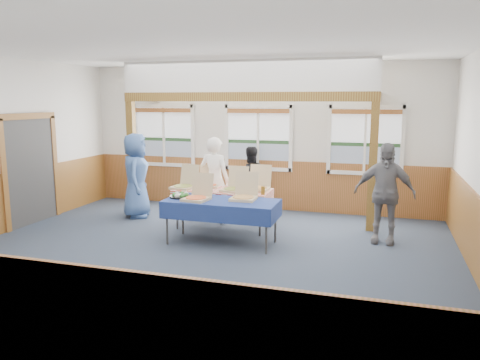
% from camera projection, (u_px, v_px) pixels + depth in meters
% --- Properties ---
extents(floor, '(8.00, 8.00, 0.00)m').
position_uv_depth(floor, '(201.00, 256.00, 7.38)').
color(floor, '#2B3347').
rests_on(floor, ground).
extents(ceiling, '(8.00, 8.00, 0.00)m').
position_uv_depth(ceiling, '(198.00, 47.00, 6.84)').
color(ceiling, white).
rests_on(ceiling, wall_back).
extents(wall_back, '(8.00, 0.00, 8.00)m').
position_uv_depth(wall_back, '(259.00, 138.00, 10.41)').
color(wall_back, silver).
rests_on(wall_back, floor).
extents(wall_front, '(8.00, 0.00, 8.00)m').
position_uv_depth(wall_front, '(39.00, 203.00, 3.81)').
color(wall_front, silver).
rests_on(wall_front, floor).
extents(wainscot_back, '(7.98, 0.05, 1.10)m').
position_uv_depth(wainscot_back, '(258.00, 184.00, 10.56)').
color(wainscot_back, brown).
rests_on(wainscot_back, floor).
extents(wainscot_front, '(7.98, 0.05, 1.10)m').
position_uv_depth(wainscot_front, '(50.00, 322.00, 4.02)').
color(wainscot_front, brown).
rests_on(wainscot_front, floor).
extents(cased_opening, '(0.06, 1.30, 2.10)m').
position_uv_depth(cased_opening, '(30.00, 171.00, 9.20)').
color(cased_opening, '#383838').
rests_on(cased_opening, wall_left).
extents(window_left, '(1.56, 0.10, 1.46)m').
position_uv_depth(window_left, '(164.00, 132.00, 11.02)').
color(window_left, white).
rests_on(window_left, wall_back).
extents(window_mid, '(1.56, 0.10, 1.46)m').
position_uv_depth(window_mid, '(258.00, 134.00, 10.35)').
color(window_mid, white).
rests_on(window_mid, wall_back).
extents(window_right, '(1.56, 0.10, 1.46)m').
position_uv_depth(window_right, '(365.00, 137.00, 9.69)').
color(window_right, white).
rests_on(window_right, wall_back).
extents(post_left, '(0.15, 0.15, 2.40)m').
position_uv_depth(post_left, '(132.00, 158.00, 10.07)').
color(post_left, brown).
rests_on(post_left, floor).
extents(post_right, '(0.15, 0.15, 2.40)m').
position_uv_depth(post_right, '(373.00, 167.00, 8.62)').
color(post_right, brown).
rests_on(post_right, floor).
extents(cross_beam, '(5.15, 0.18, 0.18)m').
position_uv_depth(cross_beam, '(243.00, 97.00, 9.13)').
color(cross_beam, brown).
rests_on(cross_beam, post_left).
extents(table_left, '(2.02, 1.14, 0.76)m').
position_uv_depth(table_left, '(221.00, 203.00, 7.90)').
color(table_left, '#383838').
rests_on(table_left, floor).
extents(table_right, '(1.88, 0.98, 0.76)m').
position_uv_depth(table_right, '(223.00, 192.00, 8.85)').
color(table_right, '#383838').
rests_on(table_right, floor).
extents(pizza_box_a, '(0.46, 0.53, 0.43)m').
position_uv_depth(pizza_box_a, '(197.00, 196.00, 7.89)').
color(pizza_box_a, tan).
rests_on(pizza_box_a, table_left).
extents(pizza_box_b, '(0.42, 0.51, 0.45)m').
position_uv_depth(pizza_box_b, '(244.00, 196.00, 7.93)').
color(pizza_box_b, tan).
rests_on(pizza_box_b, table_left).
extents(pizza_box_c, '(0.47, 0.55, 0.44)m').
position_uv_depth(pizza_box_c, '(184.00, 185.00, 8.95)').
color(pizza_box_c, tan).
rests_on(pizza_box_c, table_right).
extents(pizza_box_d, '(0.48, 0.54, 0.41)m').
position_uv_depth(pizza_box_d, '(208.00, 183.00, 9.11)').
color(pizza_box_d, tan).
rests_on(pizza_box_d, table_right).
extents(pizza_box_e, '(0.45, 0.53, 0.44)m').
position_uv_depth(pizza_box_e, '(234.00, 187.00, 8.68)').
color(pizza_box_e, tan).
rests_on(pizza_box_e, table_right).
extents(pizza_box_f, '(0.41, 0.51, 0.45)m').
position_uv_depth(pizza_box_f, '(258.00, 186.00, 8.78)').
color(pizza_box_f, tan).
rests_on(pizza_box_f, table_right).
extents(veggie_tray, '(0.38, 0.38, 0.09)m').
position_uv_depth(veggie_tray, '(181.00, 196.00, 8.10)').
color(veggie_tray, black).
rests_on(veggie_tray, table_left).
extents(drink_glass, '(0.07, 0.07, 0.15)m').
position_uv_depth(drink_glass, '(263.00, 190.00, 8.35)').
color(drink_glass, '#8A5E17').
rests_on(drink_glass, table_right).
extents(woman_white, '(0.67, 0.49, 1.72)m').
position_uv_depth(woman_white, '(215.00, 180.00, 9.25)').
color(woman_white, white).
rests_on(woman_white, floor).
extents(woman_black, '(0.88, 0.84, 1.44)m').
position_uv_depth(woman_black, '(250.00, 179.00, 10.19)').
color(woman_black, black).
rests_on(woman_black, floor).
extents(man_blue, '(0.82, 1.00, 1.76)m').
position_uv_depth(man_blue, '(136.00, 175.00, 9.72)').
color(man_blue, '#3D5E99').
rests_on(man_blue, floor).
extents(person_grey, '(1.05, 0.52, 1.73)m').
position_uv_depth(person_grey, '(384.00, 193.00, 7.94)').
color(person_grey, slate).
rests_on(person_grey, floor).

